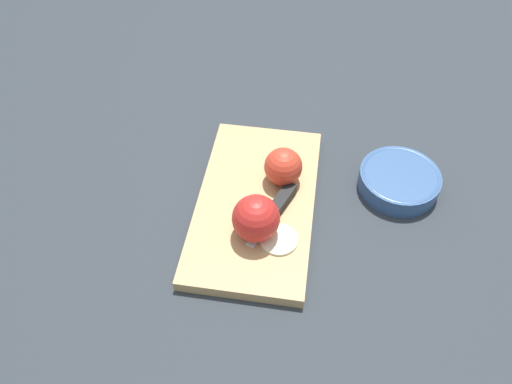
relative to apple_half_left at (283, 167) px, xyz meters
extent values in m
plane|color=#282D33|center=(0.05, -0.04, -0.06)|extent=(4.00, 4.00, 0.00)
cube|color=tan|center=(0.05, -0.04, -0.05)|extent=(0.38, 0.21, 0.02)
sphere|color=red|center=(0.00, 0.00, 0.00)|extent=(0.07, 0.07, 0.07)
cylinder|color=beige|center=(0.00, 0.00, 0.00)|extent=(0.05, 0.04, 0.06)
sphere|color=red|center=(0.13, -0.03, 0.01)|extent=(0.08, 0.08, 0.08)
cylinder|color=beige|center=(0.13, -0.03, 0.01)|extent=(0.06, 0.04, 0.07)
cube|color=silver|center=(0.12, -0.02, -0.03)|extent=(0.08, 0.04, 0.00)
cube|color=black|center=(0.05, 0.01, -0.02)|extent=(0.07, 0.04, 0.02)
cylinder|color=beige|center=(0.13, 0.01, -0.03)|extent=(0.06, 0.06, 0.00)
cylinder|color=#33517F|center=(-0.04, 0.21, -0.04)|extent=(0.15, 0.15, 0.04)
torus|color=#33517F|center=(-0.04, 0.21, -0.03)|extent=(0.14, 0.14, 0.01)
camera|label=1|loc=(0.61, 0.06, 0.64)|focal=35.00mm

